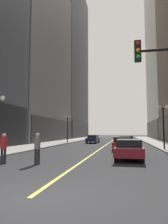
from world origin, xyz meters
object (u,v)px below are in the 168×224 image
at_px(car_red, 122,143).
at_px(pedestrian_in_grey_suit, 37,146).
at_px(pedestrian_in_red_jacket, 4,146).
at_px(street_lamp_right_mid, 163,117).
at_px(street_lamp_left_far, 68,123).
at_px(car_navy, 93,139).
at_px(car_blue, 125,140).
at_px(car_maroon, 129,148).

relative_size(car_red, pedestrian_in_grey_suit, 2.35).
bearing_deg(pedestrian_in_red_jacket, street_lamp_right_mid, 46.27).
relative_size(car_red, street_lamp_left_far, 0.93).
bearing_deg(pedestrian_in_red_jacket, street_lamp_left_far, 95.66).
distance_m(car_red, street_lamp_right_mid, 4.86).
bearing_deg(street_lamp_right_mid, pedestrian_in_red_jacket, -133.73).
relative_size(pedestrian_in_grey_suit, street_lamp_right_mid, 0.40).
xyz_separation_m(pedestrian_in_red_jacket, street_lamp_left_far, (-2.21, 22.36, 2.25)).
xyz_separation_m(car_red, street_lamp_right_mid, (4.07, 0.72, 2.54)).
height_order(pedestrian_in_red_jacket, street_lamp_left_far, street_lamp_left_far).
height_order(pedestrian_in_grey_suit, street_lamp_left_far, street_lamp_left_far).
height_order(street_lamp_left_far, street_lamp_right_mid, same).
height_order(car_navy, street_lamp_right_mid, street_lamp_right_mid).
bearing_deg(street_lamp_right_mid, car_blue, 121.36).
bearing_deg(pedestrian_in_grey_suit, street_lamp_left_far, 100.68).
height_order(car_blue, street_lamp_right_mid, street_lamp_right_mid).
bearing_deg(car_navy, pedestrian_in_red_jacket, -93.95).
xyz_separation_m(car_blue, street_lamp_left_far, (-9.10, 5.21, 2.53)).
xyz_separation_m(car_maroon, street_lamp_left_far, (-9.30, 18.99, 2.54)).
bearing_deg(street_lamp_right_mid, car_maroon, -114.47).
height_order(car_blue, car_navy, same).
relative_size(pedestrian_in_grey_suit, street_lamp_left_far, 0.40).
distance_m(car_navy, street_lamp_right_mid, 16.00).
relative_size(car_maroon, pedestrian_in_red_jacket, 2.77).
bearing_deg(pedestrian_in_red_jacket, car_maroon, 25.44).
xyz_separation_m(street_lamp_left_far, street_lamp_right_mid, (12.80, -11.29, 0.00)).
height_order(car_navy, street_lamp_left_far, street_lamp_left_far).
bearing_deg(car_maroon, car_red, 94.68).
distance_m(pedestrian_in_grey_suit, street_lamp_left_far, 22.71).
distance_m(pedestrian_in_grey_suit, street_lamp_right_mid, 14.08).
xyz_separation_m(pedestrian_in_grey_suit, street_lamp_left_far, (-4.19, 22.21, 2.23)).
distance_m(car_maroon, car_blue, 13.78).
distance_m(car_red, car_blue, 6.81).
xyz_separation_m(car_blue, pedestrian_in_grey_suit, (-4.91, -16.99, 0.30)).
bearing_deg(street_lamp_left_far, car_blue, -29.81).
xyz_separation_m(pedestrian_in_red_jacket, street_lamp_right_mid, (10.59, 11.07, 2.25)).
distance_m(car_red, car_navy, 14.58).
xyz_separation_m(car_navy, pedestrian_in_red_jacket, (-1.66, -24.10, 0.29)).
height_order(car_red, car_navy, same).
relative_size(pedestrian_in_red_jacket, street_lamp_right_mid, 0.39).
bearing_deg(pedestrian_in_grey_suit, pedestrian_in_red_jacket, -175.64).
xyz_separation_m(pedestrian_in_grey_suit, street_lamp_right_mid, (8.61, 10.92, 2.23)).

